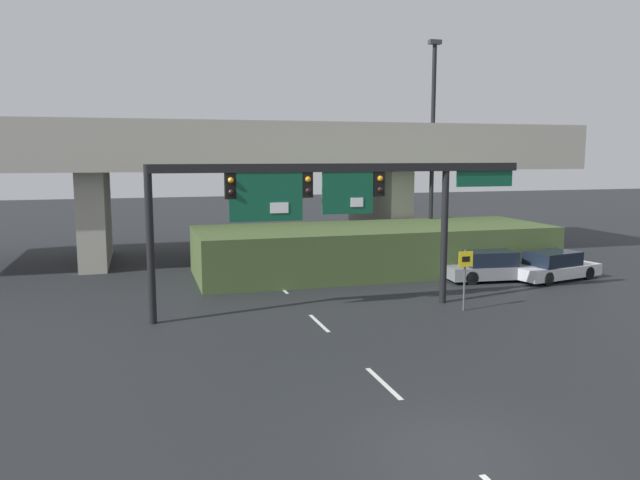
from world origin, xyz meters
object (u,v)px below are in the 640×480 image
Objects in this scene: highway_light_pole_near at (432,146)px; parked_sedan_near_right at (491,267)px; signal_gantry at (328,193)px; parked_sedan_mid_right at (554,266)px; speed_limit_sign at (465,271)px.

parked_sedan_near_right is (0.12, -6.37, -5.87)m from highway_light_pole_near.
signal_gantry reaches higher than parked_sedan_near_right.
parked_sedan_near_right is at bearing -88.91° from highway_light_pole_near.
parked_sedan_mid_right is (3.16, -7.03, -5.89)m from highway_light_pole_near.
parked_sedan_mid_right is (7.23, 4.28, -0.92)m from speed_limit_sign.
parked_sedan_mid_right is (12.32, 2.83, -3.94)m from signal_gantry.
signal_gantry is 10.65m from parked_sedan_near_right.
speed_limit_sign is at bearing -15.91° from signal_gantry.
signal_gantry is at bearing -132.86° from highway_light_pole_near.
signal_gantry is 1.20× the size of highway_light_pole_near.
highway_light_pole_near is (9.15, 9.86, 1.95)m from signal_gantry.
parked_sedan_mid_right is at bearing -65.78° from highway_light_pole_near.
parked_sedan_mid_right is at bearing -6.89° from parked_sedan_near_right.
highway_light_pole_near is at bearing 70.22° from speed_limit_sign.
highway_light_pole_near reaches higher than speed_limit_sign.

